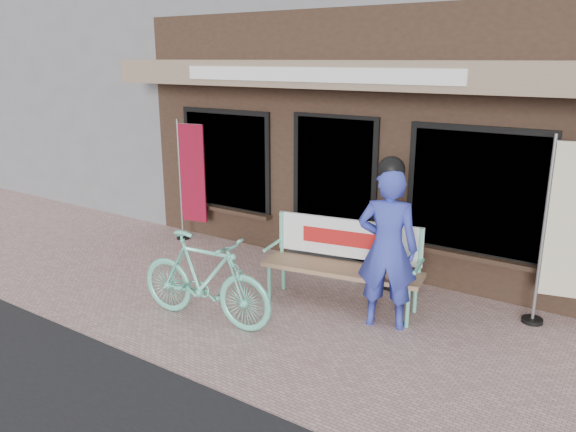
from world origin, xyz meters
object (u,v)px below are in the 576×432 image
Objects in this scene: person at (388,245)px; menu_stand at (386,257)px; bench at (344,256)px; bicycle at (205,278)px; nobori_cream at (566,232)px; nobori_red at (191,180)px.

person reaches higher than menu_stand.
menu_stand is (0.24, 0.71, -0.17)m from bench.
bicycle is 2.43m from menu_stand.
person is at bearing -55.28° from menu_stand.
bench is 2.48m from nobori_cream.
nobori_cream is at bearing 13.78° from menu_stand.
nobori_cream is (2.28, 0.81, 0.51)m from bench.
nobori_cream is 2.15m from menu_stand.
menu_stand is (-0.43, 0.96, -0.51)m from person.
nobori_red is (-2.22, 2.14, 0.51)m from bicycle.
nobori_red is at bearing 147.59° from person.
bench is 3.43m from nobori_red.
person is 0.89× the size of nobori_cream.
nobori_cream is at bearing 9.44° from bench.
bench is at bearing 142.01° from person.
nobori_red is at bearing 167.51° from nobori_cream.
bench is 2.26× the size of menu_stand.
bench is at bearing -172.89° from nobori_cream.
nobori_cream reaches higher than menu_stand.
person is at bearing -64.08° from bicycle.
bicycle is 0.81× the size of nobori_cream.
person is 1.11× the size of bicycle.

